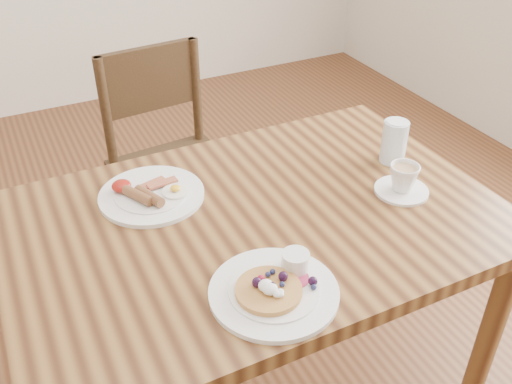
# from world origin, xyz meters

# --- Properties ---
(dining_table) EXTENTS (1.20, 0.80, 0.75)m
(dining_table) POSITION_xyz_m (0.00, 0.00, 0.65)
(dining_table) COLOR brown
(dining_table) RESTS_ON ground
(chair_far) EXTENTS (0.46, 0.46, 0.88)m
(chair_far) POSITION_xyz_m (0.03, 0.77, 0.49)
(chair_far) COLOR #3A2715
(chair_far) RESTS_ON ground
(pancake_plate) EXTENTS (0.27, 0.27, 0.06)m
(pancake_plate) POSITION_xyz_m (-0.08, -0.26, 0.76)
(pancake_plate) COLOR white
(pancake_plate) RESTS_ON dining_table
(breakfast_plate) EXTENTS (0.27, 0.27, 0.04)m
(breakfast_plate) POSITION_xyz_m (-0.21, 0.19, 0.76)
(breakfast_plate) COLOR white
(breakfast_plate) RESTS_ON dining_table
(teacup_saucer) EXTENTS (0.14, 0.14, 0.08)m
(teacup_saucer) POSITION_xyz_m (0.39, -0.08, 0.78)
(teacup_saucer) COLOR white
(teacup_saucer) RESTS_ON dining_table
(water_glass) EXTENTS (0.07, 0.07, 0.12)m
(water_glass) POSITION_xyz_m (0.46, 0.06, 0.81)
(water_glass) COLOR silver
(water_glass) RESTS_ON dining_table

